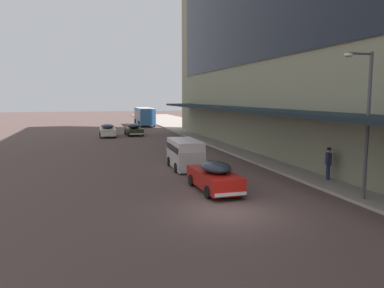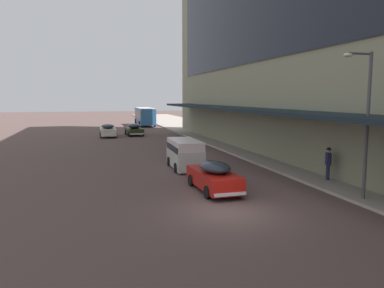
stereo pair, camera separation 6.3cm
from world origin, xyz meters
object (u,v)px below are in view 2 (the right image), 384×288
Objects in this scene: sedan_far_back at (214,176)px; vw_van at (184,152)px; sedan_second_near at (108,130)px; pedestrian_at_kerb at (328,162)px; transit_bus_kerbside_front at (145,115)px; sedan_oncoming_front at (134,129)px; street_lamp at (365,115)px.

sedan_far_back is 1.00× the size of vw_van.
sedan_second_near is 2.54× the size of pedestrian_at_kerb.
transit_bus_kerbside_front is 39.66m from vw_van.
vw_van reaches higher than sedan_oncoming_front.
street_lamp is at bearing -79.21° from sedan_oncoming_front.
sedan_second_near is 0.71× the size of street_lamp.
sedan_second_near is (-7.07, -16.88, -0.98)m from transit_bus_kerbside_front.
street_lamp reaches higher than sedan_second_near.
sedan_second_near is (-3.31, -0.74, 0.02)m from sedan_oncoming_front.
sedan_far_back is 6.53m from vw_van.
transit_bus_kerbside_front is 46.04m from pedestrian_at_kerb.
sedan_second_near is at bearing -167.35° from sedan_oncoming_front.
street_lamp reaches higher than vw_van.
transit_bus_kerbside_front is at bearing 85.52° from vw_van.
transit_bus_kerbside_front is 18.32m from sedan_second_near.
sedan_far_back is 6.94m from pedestrian_at_kerb.
sedan_oncoming_front is 30.68m from pedestrian_at_kerb.
sedan_far_back is at bearing -93.97° from transit_bus_kerbside_front.
sedan_second_near is 30.95m from pedestrian_at_kerb.
pedestrian_at_kerb reaches higher than sedan_second_near.
pedestrian_at_kerb reaches higher than vw_van.
vw_van is at bearing 137.03° from pedestrian_at_kerb.
sedan_oncoming_front is 0.94× the size of vw_van.
transit_bus_kerbside_front is 1.98× the size of vw_van.
pedestrian_at_kerb is (3.72, -45.89, -0.59)m from transit_bus_kerbside_front.
transit_bus_kerbside_front is 1.97× the size of sedan_far_back.
sedan_oncoming_front is 23.41m from vw_van.
sedan_second_near is at bearing 106.46° from street_lamp.
vw_van is 2.48× the size of pedestrian_at_kerb.
street_lamp is at bearing -105.00° from pedestrian_at_kerb.
sedan_oncoming_front is 3.40m from sedan_second_near.
sedan_far_back is (0.56, -29.93, 0.03)m from sedan_oncoming_front.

